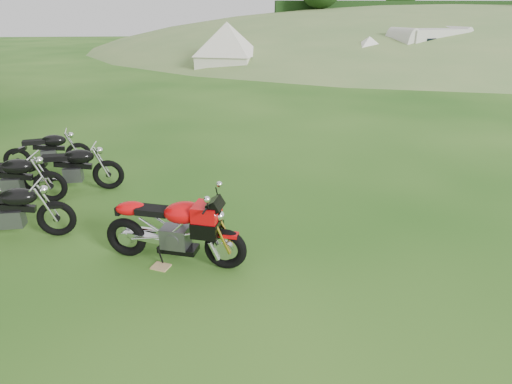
{
  "coord_description": "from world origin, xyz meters",
  "views": [
    {
      "loc": [
        -0.23,
        -5.43,
        3.5
      ],
      "look_at": [
        0.33,
        0.4,
        0.99
      ],
      "focal_mm": 30.0,
      "sensor_mm": 36.0,
      "label": 1
    }
  ],
  "objects_px": {
    "vintage_moto_c": "(71,168)",
    "tent_left": "(227,48)",
    "tent_right": "(368,53)",
    "vintage_moto_a": "(10,178)",
    "vintage_moto_b": "(9,210)",
    "caravan": "(428,50)",
    "plywood_board": "(161,267)",
    "vintage_moto_d": "(47,150)",
    "sport_motorcycle": "(173,224)"
  },
  "relations": [
    {
      "from": "tent_right",
      "to": "vintage_moto_a",
      "type": "bearing_deg",
      "value": -128.06
    },
    {
      "from": "tent_left",
      "to": "vintage_moto_b",
      "type": "bearing_deg",
      "value": -83.65
    },
    {
      "from": "vintage_moto_c",
      "to": "vintage_moto_d",
      "type": "bearing_deg",
      "value": 119.81
    },
    {
      "from": "vintage_moto_a",
      "to": "vintage_moto_b",
      "type": "xyz_separation_m",
      "value": [
        0.59,
        -1.46,
        -0.01
      ]
    },
    {
      "from": "vintage_moto_b",
      "to": "vintage_moto_c",
      "type": "xyz_separation_m",
      "value": [
        0.39,
        1.97,
        0.01
      ]
    },
    {
      "from": "vintage_moto_c",
      "to": "tent_left",
      "type": "xyz_separation_m",
      "value": [
        3.82,
        18.47,
        0.85
      ]
    },
    {
      "from": "sport_motorcycle",
      "to": "tent_right",
      "type": "relative_size",
      "value": 0.8
    },
    {
      "from": "sport_motorcycle",
      "to": "vintage_moto_d",
      "type": "bearing_deg",
      "value": 145.09
    },
    {
      "from": "tent_right",
      "to": "vintage_moto_c",
      "type": "bearing_deg",
      "value": -126.71
    },
    {
      "from": "plywood_board",
      "to": "caravan",
      "type": "distance_m",
      "value": 25.03
    },
    {
      "from": "vintage_moto_a",
      "to": "vintage_moto_c",
      "type": "bearing_deg",
      "value": 26.65
    },
    {
      "from": "sport_motorcycle",
      "to": "vintage_moto_c",
      "type": "xyz_separation_m",
      "value": [
        -2.31,
        2.92,
        -0.1
      ]
    },
    {
      "from": "sport_motorcycle",
      "to": "vintage_moto_d",
      "type": "height_order",
      "value": "sport_motorcycle"
    },
    {
      "from": "vintage_moto_b",
      "to": "caravan",
      "type": "distance_m",
      "value": 25.61
    },
    {
      "from": "tent_left",
      "to": "caravan",
      "type": "bearing_deg",
      "value": 14.38
    },
    {
      "from": "vintage_moto_d",
      "to": "tent_right",
      "type": "xyz_separation_m",
      "value": [
        12.94,
        15.43,
        0.65
      ]
    },
    {
      "from": "vintage_moto_c",
      "to": "caravan",
      "type": "xyz_separation_m",
      "value": [
        16.01,
        17.7,
        0.72
      ]
    },
    {
      "from": "vintage_moto_c",
      "to": "tent_right",
      "type": "relative_size",
      "value": 0.76
    },
    {
      "from": "sport_motorcycle",
      "to": "vintage_moto_a",
      "type": "xyz_separation_m",
      "value": [
        -3.3,
        2.41,
        -0.1
      ]
    },
    {
      "from": "plywood_board",
      "to": "tent_right",
      "type": "bearing_deg",
      "value": 63.62
    },
    {
      "from": "sport_motorcycle",
      "to": "plywood_board",
      "type": "bearing_deg",
      "value": -126.87
    },
    {
      "from": "sport_motorcycle",
      "to": "caravan",
      "type": "xyz_separation_m",
      "value": [
        13.7,
        20.62,
        0.61
      ]
    },
    {
      "from": "plywood_board",
      "to": "vintage_moto_c",
      "type": "distance_m",
      "value": 3.75
    },
    {
      "from": "tent_left",
      "to": "tent_right",
      "type": "relative_size",
      "value": 1.21
    },
    {
      "from": "tent_left",
      "to": "tent_right",
      "type": "height_order",
      "value": "tent_left"
    },
    {
      "from": "vintage_moto_d",
      "to": "vintage_moto_c",
      "type": "bearing_deg",
      "value": -69.29
    },
    {
      "from": "tent_left",
      "to": "caravan",
      "type": "height_order",
      "value": "tent_left"
    },
    {
      "from": "sport_motorcycle",
      "to": "plywood_board",
      "type": "distance_m",
      "value": 0.67
    },
    {
      "from": "plywood_board",
      "to": "vintage_moto_b",
      "type": "bearing_deg",
      "value": 156.09
    },
    {
      "from": "plywood_board",
      "to": "vintage_moto_c",
      "type": "height_order",
      "value": "vintage_moto_c"
    },
    {
      "from": "sport_motorcycle",
      "to": "vintage_moto_a",
      "type": "bearing_deg",
      "value": 161.94
    },
    {
      "from": "caravan",
      "to": "tent_right",
      "type": "bearing_deg",
      "value": 172.35
    },
    {
      "from": "vintage_moto_c",
      "to": "caravan",
      "type": "bearing_deg",
      "value": 43.68
    },
    {
      "from": "vintage_moto_a",
      "to": "tent_right",
      "type": "xyz_separation_m",
      "value": [
        12.96,
        17.36,
        0.61
      ]
    },
    {
      "from": "vintage_moto_a",
      "to": "caravan",
      "type": "bearing_deg",
      "value": 46.36
    },
    {
      "from": "plywood_board",
      "to": "tent_right",
      "type": "height_order",
      "value": "tent_right"
    },
    {
      "from": "plywood_board",
      "to": "vintage_moto_d",
      "type": "distance_m",
      "value": 5.45
    },
    {
      "from": "plywood_board",
      "to": "caravan",
      "type": "bearing_deg",
      "value": 56.18
    },
    {
      "from": "vintage_moto_a",
      "to": "vintage_moto_c",
      "type": "distance_m",
      "value": 1.11
    },
    {
      "from": "vintage_moto_a",
      "to": "vintage_moto_d",
      "type": "xyz_separation_m",
      "value": [
        0.03,
        1.93,
        -0.04
      ]
    },
    {
      "from": "vintage_moto_d",
      "to": "tent_left",
      "type": "relative_size",
      "value": 0.58
    },
    {
      "from": "vintage_moto_b",
      "to": "vintage_moto_d",
      "type": "bearing_deg",
      "value": 96.75
    },
    {
      "from": "vintage_moto_a",
      "to": "vintage_moto_d",
      "type": "distance_m",
      "value": 1.93
    },
    {
      "from": "sport_motorcycle",
      "to": "tent_left",
      "type": "relative_size",
      "value": 0.66
    },
    {
      "from": "tent_right",
      "to": "caravan",
      "type": "bearing_deg",
      "value": 10.46
    },
    {
      "from": "vintage_moto_b",
      "to": "caravan",
      "type": "xyz_separation_m",
      "value": [
        16.4,
        19.66,
        0.72
      ]
    },
    {
      "from": "vintage_moto_a",
      "to": "plywood_board",
      "type": "bearing_deg",
      "value": -40.33
    },
    {
      "from": "vintage_moto_a",
      "to": "tent_right",
      "type": "height_order",
      "value": "tent_right"
    },
    {
      "from": "plywood_board",
      "to": "vintage_moto_b",
      "type": "xyz_separation_m",
      "value": [
        -2.49,
        1.1,
        0.5
      ]
    },
    {
      "from": "vintage_moto_b",
      "to": "vintage_moto_d",
      "type": "relative_size",
      "value": 1.07
    }
  ]
}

